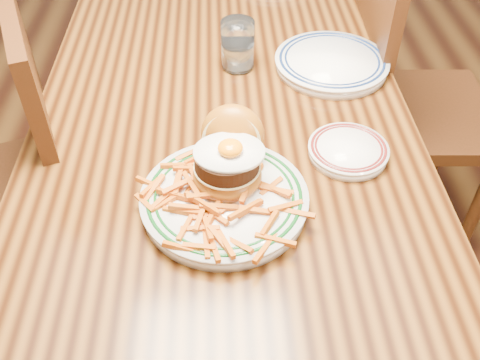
{
  "coord_description": "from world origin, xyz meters",
  "views": [
    {
      "loc": [
        -0.0,
        -1.12,
        1.48
      ],
      "look_at": [
        0.03,
        -0.43,
        0.81
      ],
      "focal_mm": 40.0,
      "sensor_mm": 36.0,
      "label": 1
    }
  ],
  "objects_px": {
    "chair_left": "(7,186)",
    "chair_right": "(400,99)",
    "table": "(222,106)",
    "side_plate": "(348,150)",
    "main_plate": "(226,184)"
  },
  "relations": [
    {
      "from": "chair_left",
      "to": "side_plate",
      "type": "height_order",
      "value": "chair_left"
    },
    {
      "from": "side_plate",
      "to": "chair_left",
      "type": "bearing_deg",
      "value": 152.12
    },
    {
      "from": "chair_right",
      "to": "main_plate",
      "type": "relative_size",
      "value": 2.92
    },
    {
      "from": "chair_right",
      "to": "side_plate",
      "type": "height_order",
      "value": "chair_right"
    },
    {
      "from": "main_plate",
      "to": "side_plate",
      "type": "xyz_separation_m",
      "value": [
        0.25,
        0.11,
        -0.03
      ]
    },
    {
      "from": "chair_left",
      "to": "chair_right",
      "type": "relative_size",
      "value": 1.03
    },
    {
      "from": "table",
      "to": "side_plate",
      "type": "xyz_separation_m",
      "value": [
        0.25,
        -0.3,
        0.1
      ]
    },
    {
      "from": "table",
      "to": "chair_left",
      "type": "bearing_deg",
      "value": -166.29
    },
    {
      "from": "table",
      "to": "main_plate",
      "type": "distance_m",
      "value": 0.44
    },
    {
      "from": "table",
      "to": "chair_left",
      "type": "height_order",
      "value": "chair_left"
    },
    {
      "from": "table",
      "to": "side_plate",
      "type": "height_order",
      "value": "side_plate"
    },
    {
      "from": "main_plate",
      "to": "side_plate",
      "type": "height_order",
      "value": "main_plate"
    },
    {
      "from": "main_plate",
      "to": "chair_right",
      "type": "bearing_deg",
      "value": 59.21
    },
    {
      "from": "side_plate",
      "to": "main_plate",
      "type": "bearing_deg",
      "value": -171.65
    },
    {
      "from": "chair_right",
      "to": "chair_left",
      "type": "bearing_deg",
      "value": 20.19
    }
  ]
}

